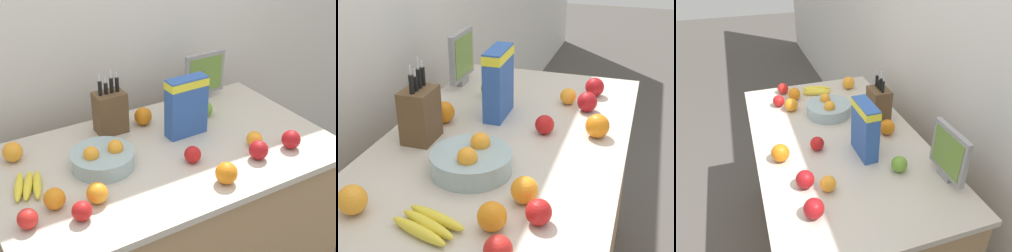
% 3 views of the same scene
% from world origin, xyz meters
% --- Properties ---
extents(wall_back, '(9.00, 0.06, 2.60)m').
position_xyz_m(wall_back, '(0.00, 0.65, 1.30)').
color(wall_back, silver).
rests_on(wall_back, ground_plane).
extents(counter, '(1.51, 0.87, 0.88)m').
position_xyz_m(counter, '(0.00, 0.00, 0.44)').
color(counter, tan).
rests_on(counter, ground_plane).
extents(knife_block, '(0.14, 0.11, 0.31)m').
position_xyz_m(knife_block, '(-0.12, 0.29, 0.98)').
color(knife_block, brown).
rests_on(knife_block, counter).
extents(small_monitor, '(0.23, 0.03, 0.25)m').
position_xyz_m(small_monitor, '(0.46, 0.37, 1.01)').
color(small_monitor, gray).
rests_on(small_monitor, counter).
extents(cereal_box, '(0.20, 0.08, 0.28)m').
position_xyz_m(cereal_box, '(0.17, 0.09, 1.03)').
color(cereal_box, '#2D56A8').
rests_on(cereal_box, counter).
extents(fruit_bowl, '(0.26, 0.26, 0.11)m').
position_xyz_m(fruit_bowl, '(-0.28, 0.03, 0.91)').
color(fruit_bowl, '#99B2B7').
rests_on(fruit_bowl, counter).
extents(banana_bunch, '(0.15, 0.21, 0.03)m').
position_xyz_m(banana_bunch, '(-0.59, 0.03, 0.89)').
color(banana_bunch, yellow).
rests_on(banana_bunch, counter).
extents(apple_front, '(0.07, 0.07, 0.07)m').
position_xyz_m(apple_front, '(-0.65, -0.18, 0.91)').
color(apple_front, red).
rests_on(apple_front, counter).
extents(apple_middle, '(0.08, 0.08, 0.08)m').
position_xyz_m(apple_middle, '(0.50, -0.25, 0.92)').
color(apple_middle, '#A31419').
rests_on(apple_middle, counter).
extents(apple_leftmost, '(0.08, 0.08, 0.08)m').
position_xyz_m(apple_leftmost, '(0.35, 0.19, 0.91)').
color(apple_leftmost, '#6B9E33').
rests_on(apple_leftmost, counter).
extents(apple_rightmost, '(0.07, 0.07, 0.07)m').
position_xyz_m(apple_rightmost, '(-0.47, -0.24, 0.91)').
color(apple_rightmost, red).
rests_on(apple_rightmost, counter).
extents(apple_rear, '(0.08, 0.08, 0.08)m').
position_xyz_m(apple_rear, '(0.32, -0.25, 0.92)').
color(apple_rear, '#A31419').
rests_on(apple_rear, counter).
extents(apple_near_bananas, '(0.07, 0.07, 0.07)m').
position_xyz_m(apple_near_bananas, '(0.06, -0.13, 0.91)').
color(apple_near_bananas, red).
rests_on(apple_near_bananas, counter).
extents(orange_back_center, '(0.07, 0.07, 0.07)m').
position_xyz_m(orange_back_center, '(0.37, -0.16, 0.91)').
color(orange_back_center, orange).
rests_on(orange_back_center, counter).
extents(orange_by_cereal, '(0.09, 0.09, 0.09)m').
position_xyz_m(orange_by_cereal, '(-0.58, 0.26, 0.92)').
color(orange_by_cereal, orange).
rests_on(orange_by_cereal, counter).
extents(orange_near_bowl, '(0.09, 0.09, 0.09)m').
position_xyz_m(orange_near_bowl, '(0.04, 0.27, 0.92)').
color(orange_near_bowl, orange).
rests_on(orange_near_bowl, counter).
extents(orange_front_center, '(0.08, 0.08, 0.08)m').
position_xyz_m(orange_front_center, '(-0.39, -0.18, 0.92)').
color(orange_front_center, orange).
rests_on(orange_front_center, counter).
extents(orange_mid_right, '(0.09, 0.09, 0.09)m').
position_xyz_m(orange_mid_right, '(0.09, -0.32, 0.92)').
color(orange_mid_right, orange).
rests_on(orange_mid_right, counter).
extents(orange_front_left, '(0.08, 0.08, 0.08)m').
position_xyz_m(orange_front_left, '(-0.53, -0.13, 0.92)').
color(orange_front_left, orange).
rests_on(orange_front_left, counter).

